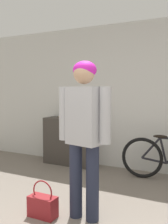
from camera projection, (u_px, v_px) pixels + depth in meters
wall_back at (149, 97)px, 4.49m from camera, size 8.00×0.07×2.60m
side_shelf at (70, 141)px, 5.01m from camera, size 0.99×0.38×0.89m
person at (84, 126)px, 2.82m from camera, size 0.61×0.28×1.73m
banana at (65, 117)px, 5.06m from camera, size 0.29×0.08×0.03m
handbag at (43, 205)px, 2.92m from camera, size 0.32×0.16×0.42m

